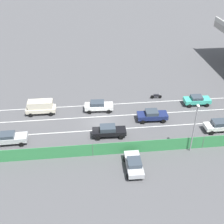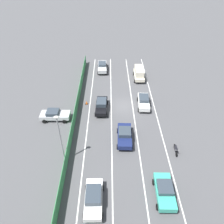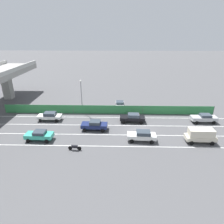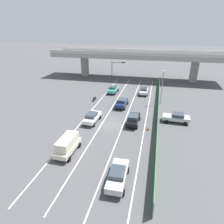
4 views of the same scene
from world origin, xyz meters
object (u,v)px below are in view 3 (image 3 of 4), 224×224
Objects in this scene: car_sedan_silver at (204,118)px; car_hatchback_white at (50,116)px; street_lamp at (81,93)px; motorcycle at (75,147)px; parked_wagon_silver at (120,105)px; traffic_cone at (139,115)px; car_sedan_white at (142,135)px; car_taxi_teal at (39,135)px; car_van_cream at (201,135)px; car_sedan_navy at (94,125)px; car_sedan_black at (133,118)px.

car_hatchback_white reaches higher than car_sedan_silver.
motorcycle is at bearing -175.10° from street_lamp.
car_hatchback_white reaches higher than parked_wagon_silver.
car_sedan_silver is 7.75× the size of traffic_cone.
car_sedan_white is 14.33m from car_sedan_silver.
car_van_cream is (-0.02, -25.13, 0.38)m from car_taxi_teal.
parked_wagon_silver is at bearing -71.52° from street_lamp.
car_sedan_silver is 24.31m from street_lamp.
car_taxi_teal is at bearing 89.96° from car_van_cream.
car_sedan_navy is 1.02× the size of car_hatchback_white.
car_sedan_white is 0.96× the size of car_sedan_black.
car_sedan_navy reaches higher than car_taxi_teal.
car_sedan_navy is at bearing 99.67° from car_sedan_silver.
car_taxi_teal is (-7.18, 28.66, -0.03)m from car_sedan_silver.
motorcycle is 3.19× the size of traffic_cone.
car_taxi_teal is 12.76m from street_lamp.
car_sedan_silver is at bearing -75.94° from car_taxi_teal.
car_sedan_white is at bearing 176.10° from traffic_cone.
parked_wagon_silver reaches higher than traffic_cone.
car_van_cream reaches higher than car_sedan_black.
car_van_cream is 12.15m from car_sedan_black.
car_sedan_black is at bearing -64.64° from car_sedan_navy.
car_taxi_teal is (-0.18, 16.15, -0.05)m from car_sedan_white.
traffic_cone is (2.34, 11.87, -0.63)m from car_sedan_silver.
car_hatchback_white is 2.30× the size of motorcycle.
parked_wagon_silver is (6.56, -13.60, -0.03)m from car_hatchback_white.
car_sedan_white is 16.15m from car_taxi_teal.
parked_wagon_silver is (13.94, 12.26, -0.38)m from car_van_cream.
motorcycle is at bearing 157.93° from parked_wagon_silver.
street_lamp is at bearing 45.33° from car_sedan_white.
car_sedan_black is at bearing 7.90° from car_sedan_white.
car_van_cream is (-7.20, 3.53, 0.35)m from car_sedan_silver.
street_lamp reaches higher than motorcycle.
car_sedan_silver is 1.08× the size of parked_wagon_silver.
car_sedan_navy is 1.00× the size of car_van_cream.
motorcycle is 0.44× the size of parked_wagon_silver.
car_taxi_teal is 0.62× the size of street_lamp.
car_sedan_black is at bearing -43.16° from motorcycle.
car_sedan_black is (6.97, -15.20, 0.03)m from car_taxi_teal.
parked_wagon_silver reaches higher than motorcycle.
car_sedan_silver is 13.45m from car_sedan_black.
street_lamp is (3.91, -5.66, 3.36)m from car_hatchback_white.
car_van_cream reaches higher than motorcycle.
car_taxi_teal is 2.21× the size of motorcycle.
car_sedan_navy reaches higher than car_sedan_silver.
car_sedan_white is at bearing -114.27° from car_sedan_navy.
car_sedan_white is at bearing -89.35° from car_taxi_teal.
car_sedan_silver is at bearing -89.14° from car_sedan_black.
motorcycle is (-9.68, 9.08, -0.45)m from car_sedan_black.
motorcycle is (-10.06, -6.85, -0.45)m from car_hatchback_white.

